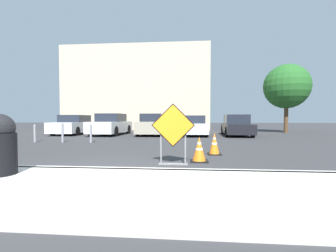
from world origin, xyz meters
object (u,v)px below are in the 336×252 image
Objects in this scene: parked_car_second at (111,125)px; bollard_third at (35,133)px; parked_car_fourth at (193,126)px; bollard_second at (63,132)px; road_closed_sign at (173,131)px; bollard_nearest at (91,133)px; bollard_fourth at (8,132)px; traffic_cone_second at (214,144)px; trash_bin at (0,144)px; traffic_cone_nearest at (199,150)px; parked_car_fifth at (236,126)px; parked_car_nearest at (75,125)px; parked_car_third at (152,125)px.

bollard_third is (-2.13, -5.29, -0.25)m from parked_car_second.
parked_car_fourth is 4.12× the size of bollard_second.
road_closed_sign is 0.39× the size of parked_car_fourth.
bollard_nearest is 4.38m from bollard_fourth.
traffic_cone_second is 0.63× the size of trash_bin.
traffic_cone_second is (0.57, 1.27, 0.02)m from traffic_cone_nearest.
bollard_third is (-11.13, -5.31, -0.20)m from parked_car_fifth.
traffic_cone_second is 0.16× the size of parked_car_nearest.
parked_car_second is at bearing 55.84° from bollard_fourth.
parked_car_third reaches higher than parked_car_fifth.
parked_car_fourth is 0.91× the size of parked_car_fifth.
parked_car_nearest is 5.77m from bollard_fourth.
parked_car_fourth is at bearing 28.32° from bollard_fourth.
parked_car_fifth is 13.98m from trash_bin.
parked_car_third is 4.75× the size of bollard_second.
parked_car_fifth is (3.00, 0.14, 0.01)m from parked_car_fourth.
traffic_cone_nearest is at bearing -41.44° from bollard_nearest.
parked_car_fourth is (3.00, -0.45, -0.06)m from parked_car_third.
road_closed_sign is at bearing -34.25° from bollard_third.
road_closed_sign is 7.66m from bollard_second.
parked_car_nearest is 1.02× the size of parked_car_fifth.
traffic_cone_second reaches higher than traffic_cone_nearest.
traffic_cone_second is 5.72m from trash_bin.
parked_car_third reaches higher than parked_car_nearest.
bollard_third is at bearing 145.75° from road_closed_sign.
bollard_second is (-1.46, -0.00, 0.03)m from bollard_nearest.
parked_car_second is 5.71m from bollard_third.
road_closed_sign is 2.24m from traffic_cone_second.
parked_car_second reaches higher than parked_car_nearest.
traffic_cone_second is at bearing 54.15° from road_closed_sign.
parked_car_second is 6.40m from bollard_fourth.
road_closed_sign is 8.83m from bollard_third.
parked_car_third is at bearing 47.60° from bollard_third.
bollard_fourth is at bearing 26.35° from parked_car_fifth.
parked_car_nearest is at bearing 84.12° from bollard_fourth.
road_closed_sign is at bearing -144.94° from traffic_cone_nearest.
traffic_cone_nearest is 10.28m from parked_car_fifth.
traffic_cone_second is 0.82× the size of bollard_third.
traffic_cone_second is 10.52m from bollard_fourth.
bollard_nearest is 2.92m from bollard_third.
bollard_fourth is at bearing 39.84° from parked_car_third.
bollard_third is at bearing 121.29° from trash_bin.
parked_car_fourth is at bearing 92.95° from traffic_cone_second.
trash_bin is 1.18× the size of bollard_fourth.
parked_car_fifth is 12.33m from bollard_third.
parked_car_third is 1.15× the size of parked_car_fourth.
trash_bin reaches higher than bollard_second.
parked_car_second reaches higher than trash_bin.
bollard_third is at bearing -0.00° from bollard_fourth.
road_closed_sign reaches higher than parked_car_second.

